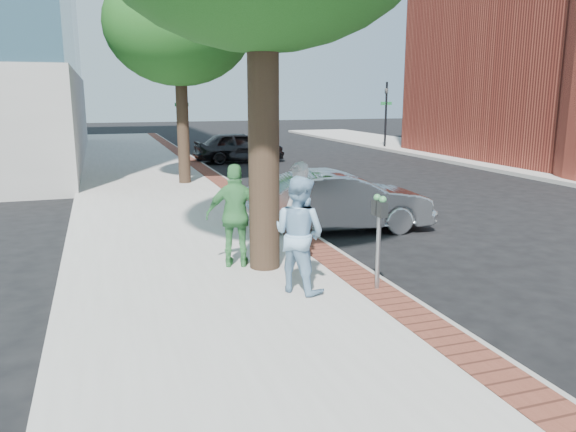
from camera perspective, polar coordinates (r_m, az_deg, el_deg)
name	(u,v)px	position (r m, az deg, el deg)	size (l,w,h in m)	color
ground	(340,309)	(8.41, 5.31, -9.40)	(120.00, 120.00, 0.00)	black
sidewalk	(170,208)	(15.53, -11.90, 0.76)	(5.00, 60.00, 0.15)	#9E9991
brick_strip	(249,201)	(15.90, -4.03, 1.55)	(0.60, 60.00, 0.01)	brown
curb	(261,203)	(16.01, -2.81, 1.35)	(0.10, 60.00, 0.15)	gray
signal_near	(182,112)	(29.43, -10.72, 10.39)	(0.70, 0.15, 3.80)	black
signal_far	(386,110)	(33.11, 9.93, 10.60)	(0.70, 0.15, 3.80)	black
tree_far	(179,25)	(19.45, -11.03, 18.53)	(4.80, 4.80, 7.14)	black
parking_meter	(379,222)	(8.59, 9.24, -0.63)	(0.12, 0.32, 1.47)	gray
person_gray	(298,212)	(9.97, 1.05, 0.38)	(0.65, 0.43, 1.79)	#BBBBC0
person_officer	(299,234)	(8.45, 1.13, -1.85)	(0.86, 0.67, 1.77)	#85AFCF
person_green	(236,216)	(9.72, -5.27, 0.03)	(1.05, 0.44, 1.80)	#41904C
sedan_silver	(340,201)	(12.94, 5.26, 1.49)	(1.47, 4.21, 1.39)	#A6A8AD
bg_car	(239,147)	(26.39, -4.97, 7.01)	(1.68, 4.18, 1.43)	black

